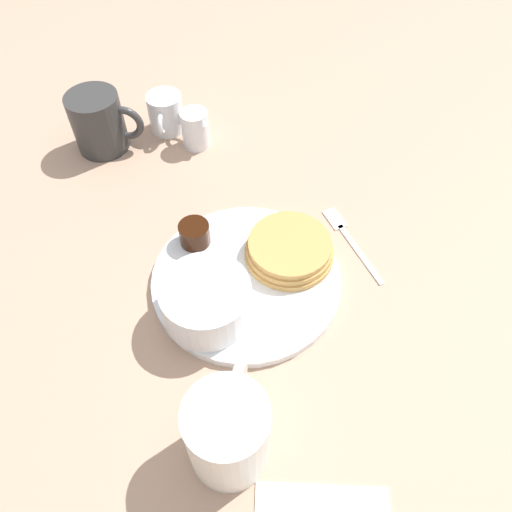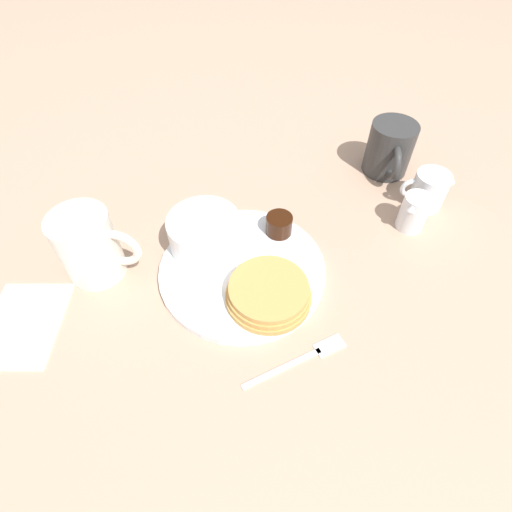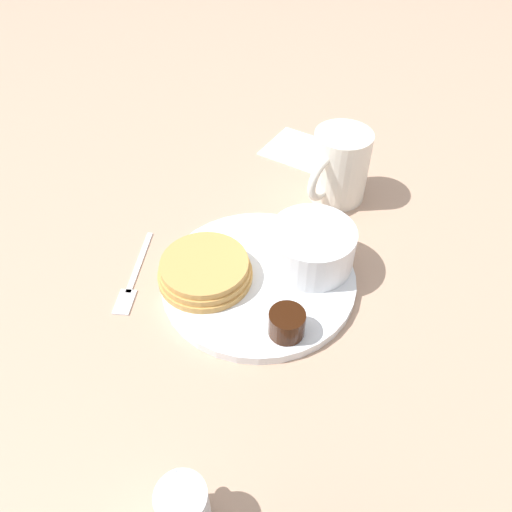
{
  "view_description": "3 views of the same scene",
  "coord_description": "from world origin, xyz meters",
  "px_view_note": "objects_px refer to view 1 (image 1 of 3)",
  "views": [
    {
      "loc": [
        0.11,
        -0.34,
        0.52
      ],
      "look_at": [
        0.01,
        0.01,
        0.04
      ],
      "focal_mm": 35.0,
      "sensor_mm": 36.0,
      "label": 1
    },
    {
      "loc": [
        0.34,
        0.1,
        0.46
      ],
      "look_at": [
        -0.0,
        0.02,
        0.04
      ],
      "focal_mm": 28.0,
      "sensor_mm": 36.0,
      "label": 2
    },
    {
      "loc": [
        -0.29,
        0.29,
        0.46
      ],
      "look_at": [
        0.01,
        -0.01,
        0.03
      ],
      "focal_mm": 35.0,
      "sensor_mm": 36.0,
      "label": 3
    }
  ],
  "objects_px": {
    "fork": "(347,235)",
    "bowl": "(206,300)",
    "plate": "(246,279)",
    "creamer_pitcher_near": "(195,128)",
    "coffee_mug": "(229,431)",
    "creamer_pitcher_far": "(166,113)",
    "second_mug": "(100,122)"
  },
  "relations": [
    {
      "from": "fork",
      "to": "bowl",
      "type": "bearing_deg",
      "value": -129.13
    },
    {
      "from": "plate",
      "to": "creamer_pitcher_near",
      "type": "bearing_deg",
      "value": 122.59
    },
    {
      "from": "plate",
      "to": "coffee_mug",
      "type": "distance_m",
      "value": 0.21
    },
    {
      "from": "fork",
      "to": "creamer_pitcher_far",
      "type": "bearing_deg",
      "value": 154.81
    },
    {
      "from": "bowl",
      "to": "coffee_mug",
      "type": "height_order",
      "value": "coffee_mug"
    },
    {
      "from": "creamer_pitcher_near",
      "to": "creamer_pitcher_far",
      "type": "height_order",
      "value": "creamer_pitcher_far"
    },
    {
      "from": "plate",
      "to": "creamer_pitcher_far",
      "type": "relative_size",
      "value": 2.93
    },
    {
      "from": "coffee_mug",
      "to": "creamer_pitcher_far",
      "type": "bearing_deg",
      "value": 118.48
    },
    {
      "from": "plate",
      "to": "creamer_pitcher_far",
      "type": "distance_m",
      "value": 0.34
    },
    {
      "from": "coffee_mug",
      "to": "second_mug",
      "type": "distance_m",
      "value": 0.52
    },
    {
      "from": "bowl",
      "to": "coffee_mug",
      "type": "xyz_separation_m",
      "value": [
        0.07,
        -0.14,
        0.01
      ]
    },
    {
      "from": "creamer_pitcher_far",
      "to": "fork",
      "type": "height_order",
      "value": "creamer_pitcher_far"
    },
    {
      "from": "coffee_mug",
      "to": "plate",
      "type": "bearing_deg",
      "value": 101.69
    },
    {
      "from": "creamer_pitcher_far",
      "to": "creamer_pitcher_near",
      "type": "bearing_deg",
      "value": -22.47
    },
    {
      "from": "coffee_mug",
      "to": "creamer_pitcher_near",
      "type": "distance_m",
      "value": 0.48
    },
    {
      "from": "bowl",
      "to": "fork",
      "type": "bearing_deg",
      "value": 50.87
    },
    {
      "from": "fork",
      "to": "second_mug",
      "type": "xyz_separation_m",
      "value": [
        -0.4,
        0.08,
        0.04
      ]
    },
    {
      "from": "plate",
      "to": "bowl",
      "type": "xyz_separation_m",
      "value": [
        -0.03,
        -0.06,
        0.03
      ]
    },
    {
      "from": "coffee_mug",
      "to": "creamer_pitcher_far",
      "type": "relative_size",
      "value": 1.43
    },
    {
      "from": "plate",
      "to": "creamer_pitcher_near",
      "type": "height_order",
      "value": "creamer_pitcher_near"
    },
    {
      "from": "bowl",
      "to": "coffee_mug",
      "type": "distance_m",
      "value": 0.16
    },
    {
      "from": "coffee_mug",
      "to": "creamer_pitcher_near",
      "type": "relative_size",
      "value": 1.86
    },
    {
      "from": "bowl",
      "to": "second_mug",
      "type": "relative_size",
      "value": 0.94
    },
    {
      "from": "fork",
      "to": "creamer_pitcher_near",
      "type": "bearing_deg",
      "value": 154.23
    },
    {
      "from": "creamer_pitcher_far",
      "to": "second_mug",
      "type": "xyz_separation_m",
      "value": [
        -0.08,
        -0.07,
        0.01
      ]
    },
    {
      "from": "coffee_mug",
      "to": "fork",
      "type": "height_order",
      "value": "coffee_mug"
    },
    {
      "from": "plate",
      "to": "creamer_pitcher_near",
      "type": "relative_size",
      "value": 3.82
    },
    {
      "from": "bowl",
      "to": "second_mug",
      "type": "height_order",
      "value": "second_mug"
    },
    {
      "from": "coffee_mug",
      "to": "creamer_pitcher_far",
      "type": "xyz_separation_m",
      "value": [
        -0.25,
        0.46,
        -0.02
      ]
    },
    {
      "from": "fork",
      "to": "second_mug",
      "type": "bearing_deg",
      "value": 168.1
    },
    {
      "from": "creamer_pitcher_far",
      "to": "second_mug",
      "type": "relative_size",
      "value": 0.73
    },
    {
      "from": "fork",
      "to": "coffee_mug",
      "type": "bearing_deg",
      "value": -102.56
    }
  ]
}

